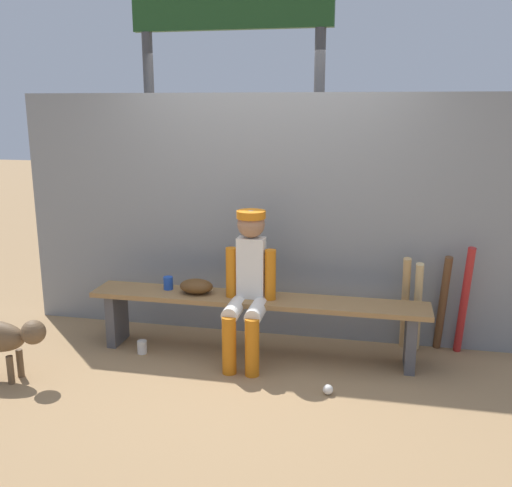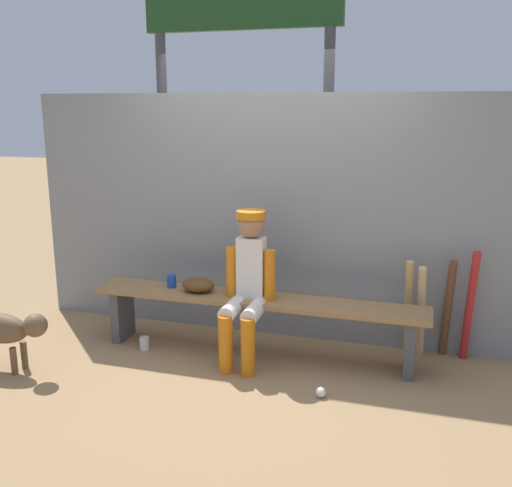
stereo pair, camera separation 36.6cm
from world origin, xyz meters
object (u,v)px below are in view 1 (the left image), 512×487
Objects in this scene: player_seated at (248,281)px; bat_wood_natural at (418,307)px; bat_wood_dark at (443,304)px; cup_on_ground at (142,347)px; bat_wood_tan at (405,304)px; cup_on_bench at (168,283)px; baseball at (328,390)px; baseball_glove at (196,286)px; dugout_bench at (256,310)px; bat_aluminum_red at (464,301)px; scoreboard at (238,44)px; dog at (0,337)px.

player_seated is 1.43m from bat_wood_natural.
cup_on_ground is at bearing -166.91° from bat_wood_dark.
cup_on_ground is at bearing -166.45° from bat_wood_tan.
bat_wood_natural is 7.31× the size of cup_on_bench.
bat_wood_tan reaches higher than baseball.
cup_on_ground is (-0.43, -0.18, -0.50)m from baseball_glove.
bat_wood_tan is (1.70, 0.34, -0.14)m from baseball_glove.
dugout_bench is at bearing 0.00° from baseball_glove.
bat_aluminum_red is 2.68m from cup_on_ground.
bat_wood_tan is at bearing 8.27° from cup_on_bench.
baseball_glove is at bearing -168.81° from bat_wood_tan.
bat_wood_tan is 0.99× the size of bat_wood_dark.
bat_wood_dark reaches higher than baseball_glove.
dugout_bench is 37.35× the size of baseball.
bat_wood_dark reaches higher than baseball.
player_seated is 0.33× the size of scoreboard.
bat_wood_natural is 2.09m from cup_on_bench.
scoreboard reaches higher than baseball_glove.
bat_wood_dark reaches higher than cup_on_ground.
baseball_glove is at bearing -10.86° from cup_on_bench.
dugout_bench is 2.94× the size of bat_aluminum_red.
cup_on_ground is (-0.90, -0.06, -0.61)m from player_seated.
dugout_bench is 2.27× the size of player_seated.
player_seated is at bearing 3.90° from cup_on_ground.
scoreboard is at bearing 67.12° from cup_on_ground.
bat_wood_natural is 2.31m from cup_on_ground.
bat_wood_dark is (0.20, 0.07, 0.02)m from bat_wood_natural.
baseball is (-1.01, -0.91, -0.43)m from bat_aluminum_red.
bat_wood_tan is 1.04× the size of bat_wood_natural.
bat_wood_natural is at bearing 17.95° from player_seated.
bat_wood_tan is 3.19m from dog.
dugout_bench reaches higher than dog.
baseball_glove is 2.28m from scoreboard.
player_seated is 0.76m from cup_on_bench.
dugout_bench is at bearing -166.26° from bat_wood_natural.
scoreboard reaches higher than baseball.
cup_on_bench is at bearing 169.14° from baseball_glove.
player_seated is at bearing -159.88° from bat_wood_tan.
bat_wood_tan reaches higher than cup_on_bench.
bat_aluminum_red reaches higher than cup_on_bench.
scoreboard is (-2.06, 0.73, 2.10)m from bat_aluminum_red.
cup_on_ground is at bearing -167.52° from bat_wood_natural.
bat_wood_tan reaches higher than dog.
bat_wood_dark is (1.50, 0.39, 0.03)m from dugout_bench.
baseball_glove is 0.08× the size of scoreboard.
baseball_glove is at bearing -170.82° from bat_aluminum_red.
bat_wood_dark is (0.30, 0.05, 0.00)m from bat_wood_tan.
dugout_bench is at bearing 139.09° from baseball.
scoreboard is at bearing 159.93° from bat_wood_dark.
bat_aluminum_red is (0.46, 0.01, 0.05)m from bat_wood_tan.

